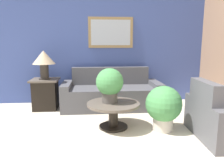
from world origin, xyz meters
TOP-DOWN VIEW (x-y plane):
  - wall_back at (0.00, 3.35)m, footprint 6.59×0.09m
  - couch_main at (0.11, 2.81)m, footprint 2.06×0.85m
  - coffee_table at (0.05, 1.65)m, footprint 0.85×0.85m
  - side_table at (-1.26, 2.82)m, footprint 0.55×0.55m
  - table_lamp at (-1.26, 2.82)m, footprint 0.45×0.45m
  - potted_plant_on_table at (-0.01, 1.68)m, footprint 0.44×0.44m
  - potted_plant_floor at (0.81, 1.47)m, footprint 0.56×0.56m

SIDE VIEW (x-z plane):
  - couch_main at x=0.11m, z-range -0.14..0.70m
  - coffee_table at x=0.05m, z-range 0.09..0.51m
  - side_table at x=-1.26m, z-range 0.01..0.64m
  - potted_plant_floor at x=0.81m, z-range 0.04..0.75m
  - potted_plant_on_table at x=-0.01m, z-range 0.45..1.00m
  - table_lamp at x=-1.26m, z-range 0.74..1.32m
  - wall_back at x=0.00m, z-range 0.01..2.61m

